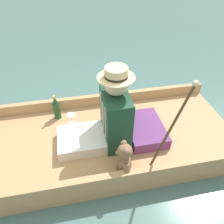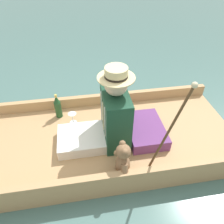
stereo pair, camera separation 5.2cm
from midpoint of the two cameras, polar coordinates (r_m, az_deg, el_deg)
The scene contains 8 objects.
ground_plane at distance 2.35m, azimuth -4.01°, elevation -8.95°, with size 16.00×16.00×0.00m, color #476B66.
punt_boat at distance 2.29m, azimuth -4.10°, elevation -7.59°, with size 1.17×2.81×0.27m.
seat_cushion at distance 2.26m, azimuth 7.85°, elevation -4.48°, with size 0.52×0.36×0.12m.
seated_person at distance 2.02m, azimuth -1.91°, elevation -1.70°, with size 0.42×0.72×0.80m.
teddy_bear at distance 1.85m, azimuth 2.36°, elevation -12.35°, with size 0.24×0.14×0.34m.
wine_glass at distance 2.37m, azimuth -11.16°, elevation -1.27°, with size 0.09×0.09×0.13m.
walking_cane at distance 1.66m, azimuth 14.66°, elevation -3.40°, with size 0.04×0.26×0.89m.
champagne_bottle at distance 2.46m, azimuth -14.93°, elevation 1.07°, with size 0.08×0.08×0.29m.
Camera 1 is at (-1.55, 0.17, 1.75)m, focal length 35.00 mm.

